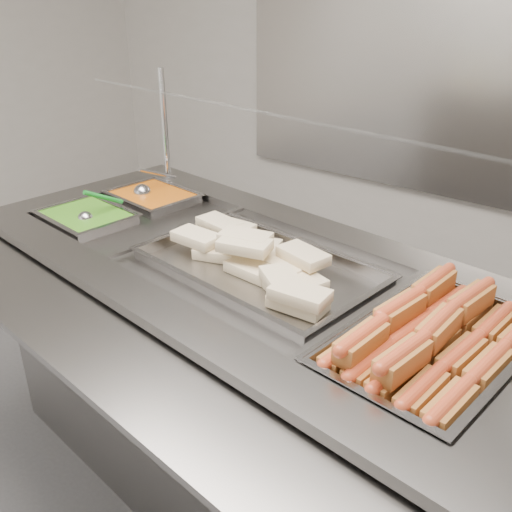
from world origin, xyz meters
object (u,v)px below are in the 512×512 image
Objects in this scene: pan_wraps at (258,272)px; ladle at (143,192)px; serving_spoon at (89,215)px; steam_counter at (245,379)px; sneeze_guard at (295,124)px; pan_hotdogs at (433,355)px.

ladle is at bearing 164.60° from pan_wraps.
pan_wraps is 3.91× the size of serving_spoon.
steam_counter is 1.17× the size of sneeze_guard.
ladle is 0.32m from serving_spoon.
sneeze_guard is (0.02, 0.24, 0.90)m from steam_counter.
sneeze_guard is 0.50m from pan_wraps.
pan_hotdogs is 2.89× the size of ladle.
steam_counter is 2.73× the size of pan_wraps.
pan_wraps is 0.84m from ladle.
pan_hotdogs is at bearing -11.15° from ladle.
sneeze_guard reaches higher than pan_wraps.
steam_counter is 0.82m from pan_hotdogs.
pan_wraps is at bearing 7.07° from serving_spoon.
sneeze_guard is 0.86m from pan_hotdogs.
sneeze_guard is 0.86m from ladle.
sneeze_guard reaches higher than serving_spoon.
pan_hotdogs is at bearing -5.45° from steam_counter.
serving_spoon is (0.05, -0.32, 0.00)m from ladle.
ladle reaches higher than pan_wraps.
ladle reaches higher than serving_spoon.
steam_counter is at bearing -16.25° from ladle.
pan_hotdogs reaches higher than steam_counter.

